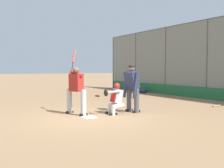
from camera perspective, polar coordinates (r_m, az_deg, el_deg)
ground_plane at (r=8.62m, az=-4.98°, el=-7.25°), size 160.00×160.00×0.00m
home_plate_marker at (r=8.62m, az=-4.98°, el=-7.21°), size 0.43×0.43×0.01m
bleachers_beyond at (r=17.56m, az=23.10°, el=-0.20°), size 15.36×3.05×1.80m
batter_at_plate at (r=9.11m, az=-7.82°, el=-1.03°), size 1.16×0.56×2.26m
catcher_behind_plate at (r=9.13m, az=0.65°, el=-3.07°), size 0.59×0.73×1.09m
umpire_home at (r=9.57m, az=4.36°, el=-0.63°), size 0.69×0.47×1.72m
spare_bat_by_padding at (r=11.88m, az=21.97°, el=-4.41°), size 0.10×0.84×0.07m
fielding_glove_on_dirt at (r=14.98m, az=-3.14°, el=-2.55°), size 0.30×0.23×0.11m
equipment_bag_dugout_side at (r=17.51m, az=6.40°, el=-1.46°), size 1.08×0.27×0.27m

